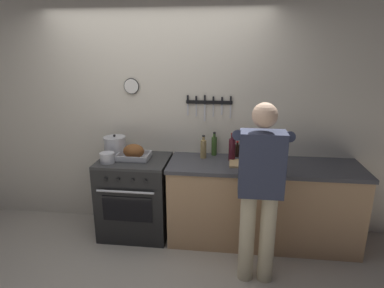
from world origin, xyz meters
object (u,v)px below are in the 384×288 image
Objects in this scene: roasting_pan at (134,153)px; bottle_olive_oil at (214,146)px; stove at (136,196)px; person_cook at (260,183)px; cutting_board at (247,164)px; bottle_soy_sauce at (237,150)px; bottle_vinegar at (203,149)px; stock_pot at (115,146)px; saucepan at (107,158)px; bottle_wine_red at (232,149)px.

bottle_olive_oil reaches higher than roasting_pan.
roasting_pan is at bearing 13.34° from stove.
person_cook is at bearing -25.79° from stove.
cutting_board is 0.29m from bottle_soy_sauce.
bottle_soy_sauce is at bearing 14.60° from bottle_vinegar.
bottle_vinegar is (-0.11, -0.12, -0.00)m from bottle_olive_oil.
saucepan is at bearing -89.37° from stock_pot.
stove is at bearing 69.98° from person_cook.
roasting_pan is at bearing -170.01° from bottle_vinegar.
bottle_wine_red reaches higher than bottle_vinegar.
bottle_soy_sauce is 0.66× the size of bottle_olive_oil.
bottle_soy_sauce is at bearing 4.94° from stock_pot.
bottle_soy_sauce reaches higher than stove.
stock_pot is at bearing 156.06° from roasting_pan.
cutting_board reaches higher than stove.
cutting_board is at bearing 14.25° from person_cook.
bottle_soy_sauce is (0.06, 0.15, -0.06)m from bottle_wine_red.
cutting_board is 0.51m from bottle_vinegar.
bottle_vinegar is (1.01, 0.02, -0.00)m from stock_pot.
person_cook is at bearing -77.85° from bottle_soy_sauce.
saucepan is 1.04m from bottle_vinegar.
saucepan is 1.43m from bottle_soy_sauce.
bottle_vinegar is at bearing -165.40° from bottle_soy_sauce.
bottle_soy_sauce is at bearing 68.06° from bottle_wine_red.
roasting_pan is 2.27× the size of saucepan.
bottle_olive_oil reaches higher than saucepan.
stock_pot is 1.39× the size of bottle_soy_sauce.
bottle_wine_red is 1.73× the size of bottle_soy_sauce.
saucepan is 0.58× the size of bottle_olive_oil.
bottle_soy_sauce reaches higher than saucepan.
roasting_pan is 0.98× the size of cutting_board.
bottle_olive_oil is (-0.26, 0.02, 0.04)m from bottle_soy_sauce.
person_cook is at bearing -25.90° from roasting_pan.
bottle_wine_red reaches higher than bottle_olive_oil.
stove is 0.58m from saucepan.
stove is at bearing -168.46° from bottle_soy_sauce.
bottle_wine_red reaches higher than saucepan.
bottle_soy_sauce is at bearing -4.10° from bottle_olive_oil.
cutting_board is at bearing -5.63° from stock_pot.
cutting_board is 1.17× the size of bottle_wine_red.
stock_pot is 1.58× the size of saucepan.
person_cook is 6.17× the size of bottle_olive_oil.
stock_pot is at bearing 174.37° from cutting_board.
cutting_board is 0.23m from bottle_wine_red.
roasting_pan is at bearing -168.47° from bottle_soy_sauce.
stove is at bearing 30.43° from saucepan.
stock_pot is 1.49m from cutting_board.
saucepan is (-1.57, 0.50, 0.00)m from person_cook.
saucepan is at bearing -175.75° from cutting_board.
bottle_wine_red is (1.32, -0.03, 0.02)m from stock_pot.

